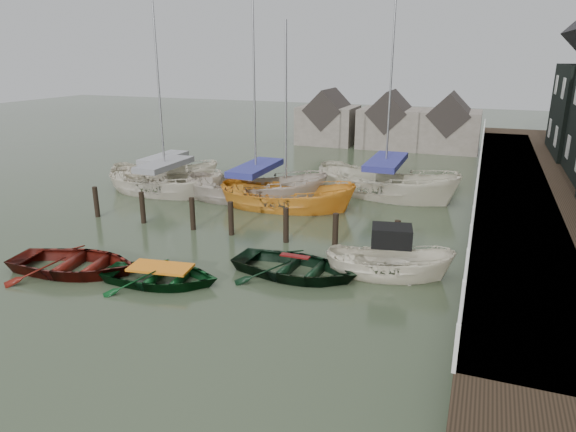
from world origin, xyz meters
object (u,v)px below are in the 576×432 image
at_px(sailboat_a, 167,192).
at_px(sailboat_c, 286,208).
at_px(rowboat_red, 76,272).
at_px(rowboat_dkgreen, 295,275).
at_px(motorboat, 388,274).
at_px(sailboat_d, 384,194).
at_px(sailboat_e, 165,181).
at_px(sailboat_b, 256,198).
at_px(rowboat_green, 162,283).

distance_m(sailboat_a, sailboat_c, 6.89).
xyz_separation_m(rowboat_red, sailboat_a, (-2.94, 9.85, 0.06)).
distance_m(rowboat_dkgreen, motorboat, 3.12).
height_order(rowboat_red, sailboat_d, sailboat_d).
bearing_deg(sailboat_e, rowboat_dkgreen, -146.26).
height_order(rowboat_dkgreen, sailboat_a, sailboat_a).
distance_m(rowboat_red, sailboat_b, 10.65).
distance_m(rowboat_dkgreen, sailboat_a, 12.47).
height_order(rowboat_dkgreen, sailboat_e, sailboat_e).
relative_size(motorboat, sailboat_b, 0.38).
distance_m(rowboat_red, rowboat_dkgreen, 7.47).
height_order(sailboat_b, sailboat_d, sailboat_d).
height_order(motorboat, sailboat_d, sailboat_d).
height_order(sailboat_b, sailboat_e, sailboat_b).
relative_size(rowboat_red, sailboat_b, 0.38).
xyz_separation_m(sailboat_b, sailboat_d, (5.93, 3.12, -0.00)).
xyz_separation_m(rowboat_dkgreen, sailboat_a, (-10.01, 7.44, 0.06)).
distance_m(motorboat, sailboat_a, 14.45).
xyz_separation_m(rowboat_dkgreen, sailboat_b, (-5.06, 8.05, 0.06)).
xyz_separation_m(rowboat_dkgreen, motorboat, (2.94, 1.04, 0.10)).
relative_size(motorboat, sailboat_a, 0.38).
xyz_separation_m(rowboat_red, sailboat_c, (3.95, 9.66, 0.01)).
bearing_deg(sailboat_e, sailboat_a, -161.52).
xyz_separation_m(motorboat, sailboat_e, (-14.39, 8.46, -0.04)).
bearing_deg(sailboat_a, rowboat_red, -164.18).
distance_m(rowboat_dkgreen, sailboat_d, 11.20).
distance_m(sailboat_b, sailboat_d, 6.70).
bearing_deg(sailboat_b, rowboat_red, 156.09).
bearing_deg(sailboat_e, sailboat_d, -98.86).
xyz_separation_m(motorboat, sailboat_b, (-7.99, 7.01, -0.04)).
relative_size(sailboat_b, sailboat_d, 0.94).
relative_size(sailboat_a, sailboat_b, 1.00).
bearing_deg(sailboat_e, sailboat_c, -121.66).
height_order(sailboat_a, sailboat_d, sailboat_d).
distance_m(rowboat_green, rowboat_dkgreen, 4.37).
xyz_separation_m(rowboat_green, motorboat, (6.77, 3.15, 0.10)).
xyz_separation_m(motorboat, sailboat_a, (-12.95, 6.41, -0.04)).
relative_size(motorboat, sailboat_d, 0.35).
distance_m(sailboat_c, sailboat_e, 8.62).
xyz_separation_m(sailboat_a, sailboat_e, (-1.44, 2.05, -0.00)).
relative_size(sailboat_b, sailboat_c, 1.20).
height_order(sailboat_b, sailboat_c, sailboat_b).
relative_size(rowboat_dkgreen, sailboat_e, 0.43).
xyz_separation_m(rowboat_red, motorboat, (10.01, 3.44, 0.10)).
relative_size(rowboat_dkgreen, motorboat, 0.97).
bearing_deg(sailboat_c, rowboat_red, 152.99).
relative_size(sailboat_c, sailboat_e, 0.97).
bearing_deg(sailboat_a, sailboat_c, -92.39).
distance_m(rowboat_green, sailboat_b, 10.23).
distance_m(rowboat_red, sailboat_c, 10.43).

